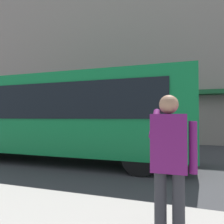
# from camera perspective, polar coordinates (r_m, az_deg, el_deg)

# --- Properties ---
(ground_plane) EXTENTS (60.00, 60.00, 0.00)m
(ground_plane) POSITION_cam_1_polar(r_m,az_deg,el_deg) (7.48, 12.04, -13.65)
(ground_plane) COLOR #38383A
(building_facade_far) EXTENTS (28.00, 1.55, 12.00)m
(building_facade_far) POSITION_cam_1_polar(r_m,az_deg,el_deg) (14.75, 15.20, 15.98)
(building_facade_far) COLOR gray
(building_facade_far) RESTS_ON ground_plane
(red_bus) EXTENTS (9.05, 2.54, 3.08)m
(red_bus) POSITION_cam_1_polar(r_m,az_deg,el_deg) (8.19, -12.32, -0.73)
(red_bus) COLOR #0F7238
(red_bus) RESTS_ON ground_plane
(pedestrian_photographer) EXTENTS (0.53, 0.52, 1.70)m
(pedestrian_photographer) POSITION_cam_1_polar(r_m,az_deg,el_deg) (2.65, 14.69, -11.15)
(pedestrian_photographer) COLOR #2D2D33
(pedestrian_photographer) RESTS_ON sidewalk_curb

